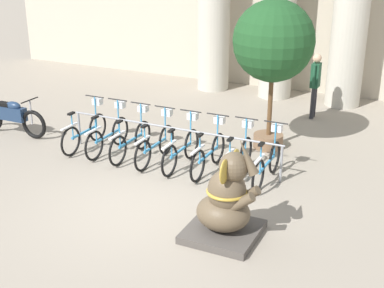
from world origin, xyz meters
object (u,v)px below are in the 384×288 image
elephant_statue (226,203)px  potted_tree (273,44)px  bicycle_0 (85,130)px  bicycle_3 (156,143)px  bicycle_2 (132,139)px  bicycle_7 (268,162)px  bicycle_6 (238,157)px  bicycle_5 (209,152)px  person_pedestrian (315,80)px  bicycle_1 (108,134)px  bicycle_4 (182,148)px  motorcycle (12,116)px

elephant_statue → potted_tree: size_ratio=0.52×
bicycle_0 → bicycle_3: 1.80m
bicycle_2 → bicycle_7: (3.00, 0.05, 0.00)m
elephant_statue → bicycle_6: bearing=106.3°
bicycle_5 → person_pedestrian: (1.06, 4.26, 0.60)m
bicycle_3 → bicycle_2: bearing=178.7°
bicycle_6 → bicycle_3: bearing=-178.4°
bicycle_2 → bicycle_6: bearing=0.9°
bicycle_1 → bicycle_5: (2.40, -0.02, 0.00)m
bicycle_2 → elephant_statue: (3.05, -2.17, 0.17)m
bicycle_0 → potted_tree: size_ratio=0.51×
bicycle_2 → potted_tree: bearing=35.5°
bicycle_0 → bicycle_3: (1.80, -0.03, 0.00)m
bicycle_0 → person_pedestrian: size_ratio=0.98×
bicycle_2 → bicycle_3: size_ratio=1.00×
bicycle_4 → bicycle_5: (0.60, 0.02, 0.00)m
bicycle_5 → motorcycle: size_ratio=0.82×
bicycle_5 → bicycle_7: bearing=2.1°
bicycle_5 → elephant_statue: bearing=-60.1°
bicycle_0 → bicycle_6: same height
bicycle_3 → potted_tree: (1.87, 1.78, 1.92)m
bicycle_2 → bicycle_3: (0.60, -0.01, 0.00)m
bicycle_2 → potted_tree: potted_tree is taller
bicycle_2 → bicycle_4: bearing=-0.6°
bicycle_7 → potted_tree: 2.63m
motorcycle → person_pedestrian: (6.14, 4.32, 0.55)m
bicycle_4 → bicycle_5: 0.60m
bicycle_2 → potted_tree: 3.59m
bicycle_5 → potted_tree: bearing=69.2°
bicycle_3 → bicycle_7: 2.40m
bicycle_2 → elephant_statue: bearing=-35.4°
bicycle_6 → bicycle_2: bearing=-179.1°
bicycle_3 → motorcycle: bearing=-179.5°
bicycle_5 → elephant_statue: elephant_statue is taller
bicycle_0 → person_pedestrian: bearing=46.3°
bicycle_4 → potted_tree: bearing=54.5°
bicycle_4 → bicycle_0: bearing=179.4°
bicycle_5 → bicycle_7: 1.20m
bicycle_7 → person_pedestrian: (-0.14, 4.22, 0.60)m
bicycle_3 → person_pedestrian: 4.88m
elephant_statue → motorcycle: (-6.32, 2.12, -0.12)m
person_pedestrian → bicycle_0: bearing=-133.7°
motorcycle → potted_tree: size_ratio=0.62×
bicycle_2 → bicycle_0: bearing=179.5°
bicycle_4 → elephant_statue: size_ratio=0.97×
person_pedestrian → potted_tree: bearing=-99.0°
bicycle_7 → person_pedestrian: person_pedestrian is taller
bicycle_2 → bicycle_5: 1.80m
motorcycle → person_pedestrian: bearing=35.1°
bicycle_4 → bicycle_6: bearing=2.4°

